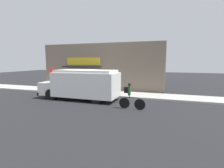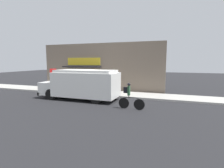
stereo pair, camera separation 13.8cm
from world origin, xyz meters
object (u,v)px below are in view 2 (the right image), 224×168
(cyclist, at_px, (130,97))
(trash_bin, at_px, (92,86))
(school_bus, at_px, (82,84))
(stop_sign_post, at_px, (53,75))

(cyclist, relative_size, trash_bin, 1.90)
(school_bus, xyz_separation_m, cyclist, (4.05, -1.46, -0.41))
(school_bus, distance_m, cyclist, 4.33)
(cyclist, distance_m, stop_sign_post, 9.08)
(school_bus, relative_size, trash_bin, 7.07)
(school_bus, distance_m, stop_sign_post, 4.77)
(cyclist, height_order, stop_sign_post, stop_sign_post)
(cyclist, bearing_deg, trash_bin, 138.21)
(school_bus, distance_m, trash_bin, 3.59)
(school_bus, bearing_deg, trash_bin, 104.01)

